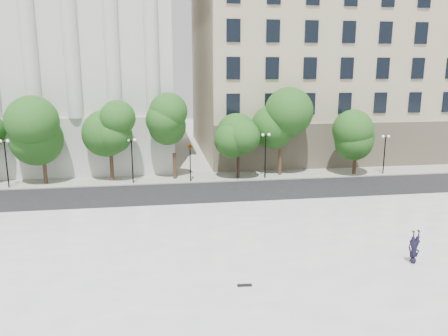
{
  "coord_description": "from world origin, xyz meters",
  "views": [
    {
      "loc": [
        -3.63,
        -18.08,
        10.41
      ],
      "look_at": [
        0.64,
        10.0,
        4.09
      ],
      "focal_mm": 35.0,
      "sensor_mm": 36.0,
      "label": 1
    }
  ],
  "objects_px": {
    "skateboard": "(245,285)",
    "traffic_light_west": "(190,144)",
    "traffic_light_east": "(238,143)",
    "person_lying": "(413,259)"
  },
  "relations": [
    {
      "from": "person_lying",
      "to": "traffic_light_west",
      "type": "bearing_deg",
      "value": 113.25
    },
    {
      "from": "traffic_light_east",
      "to": "skateboard",
      "type": "xyz_separation_m",
      "value": [
        -3.67,
        -21.76,
        -3.21
      ]
    },
    {
      "from": "skateboard",
      "to": "traffic_light_west",
      "type": "bearing_deg",
      "value": 96.08
    },
    {
      "from": "traffic_light_west",
      "to": "skateboard",
      "type": "xyz_separation_m",
      "value": [
        0.91,
        -21.76,
        -3.29
      ]
    },
    {
      "from": "skateboard",
      "to": "traffic_light_east",
      "type": "bearing_deg",
      "value": 84.12
    },
    {
      "from": "traffic_light_east",
      "to": "person_lying",
      "type": "bearing_deg",
      "value": -74.6
    },
    {
      "from": "traffic_light_west",
      "to": "person_lying",
      "type": "distance_m",
      "value": 23.22
    },
    {
      "from": "traffic_light_east",
      "to": "person_lying",
      "type": "distance_m",
      "value": 21.59
    },
    {
      "from": "traffic_light_west",
      "to": "skateboard",
      "type": "height_order",
      "value": "traffic_light_west"
    },
    {
      "from": "traffic_light_west",
      "to": "skateboard",
      "type": "bearing_deg",
      "value": -87.62
    }
  ]
}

